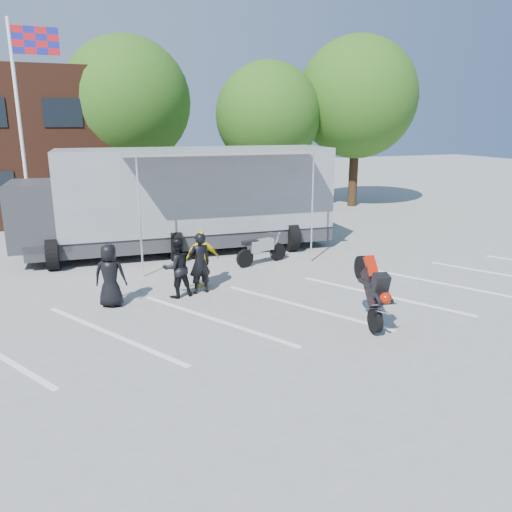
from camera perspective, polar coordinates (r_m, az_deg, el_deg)
ground at (r=12.08m, az=6.76°, el=-7.44°), size 100.00×100.00×0.00m
parking_bay_lines at (r=12.90m, az=4.68°, el=-5.86°), size 18.09×13.33×0.01m
flagpole at (r=19.84m, az=-24.80°, el=15.02°), size 1.61×0.12×8.00m
tree_left at (r=26.05m, az=-14.53°, el=16.70°), size 6.12×6.12×8.64m
tree_mid at (r=26.89m, az=1.39°, el=15.76°), size 5.44×5.44×7.68m
tree_right at (r=28.78m, az=11.48°, el=17.28°), size 6.46×6.46×9.12m
transporter_truck at (r=18.60m, az=-8.01°, el=0.57°), size 12.03×6.38×3.72m
parked_motorcycle at (r=16.77m, az=0.67°, el=-0.88°), size 2.17×1.23×1.08m
stunt_bike_rider at (r=12.12m, az=12.08°, el=-7.59°), size 0.95×1.64×1.82m
spectator_leather_a at (r=13.24m, az=-16.34°, el=-2.15°), size 0.93×0.75×1.65m
spectator_leather_b at (r=13.77m, az=-6.46°, el=-0.83°), size 0.67×0.48×1.71m
spectator_leather_c at (r=13.56m, az=-9.03°, el=-1.31°), size 0.91×0.78×1.65m
spectator_hivis at (r=14.33m, az=-6.17°, el=-0.33°), size 1.00×0.49×1.64m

